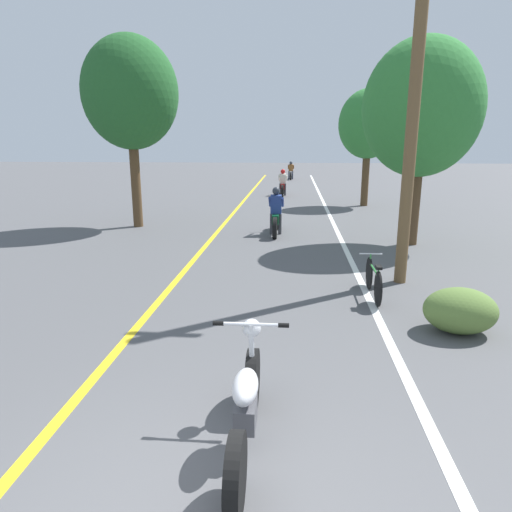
{
  "coord_description": "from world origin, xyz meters",
  "views": [
    {
      "loc": [
        0.73,
        -2.61,
        2.87
      ],
      "look_at": [
        0.1,
        5.14,
        0.9
      ],
      "focal_mm": 32.0,
      "sensor_mm": 36.0,
      "label": 1
    }
  ],
  "objects_px": {
    "roadside_tree_left": "(130,94)",
    "bicycle_parked": "(374,279)",
    "roadside_tree_right_far": "(368,125)",
    "motorcycle_rider_lead": "(276,216)",
    "utility_pole": "(415,90)",
    "motorcycle_rider_far": "(291,172)",
    "motorcycle_rider_mid": "(283,185)",
    "motorcycle_foreground": "(246,406)",
    "roadside_tree_right_near": "(422,109)"
  },
  "relations": [
    {
      "from": "roadside_tree_left",
      "to": "bicycle_parked",
      "type": "xyz_separation_m",
      "value": [
        6.84,
        -6.79,
        -3.99
      ]
    },
    {
      "from": "roadside_tree_right_far",
      "to": "roadside_tree_left",
      "type": "xyz_separation_m",
      "value": [
        -8.52,
        -5.92,
        0.78
      ]
    },
    {
      "from": "utility_pole",
      "to": "motorcycle_rider_mid",
      "type": "height_order",
      "value": "utility_pole"
    },
    {
      "from": "roadside_tree_right_far",
      "to": "bicycle_parked",
      "type": "relative_size",
      "value": 3.11
    },
    {
      "from": "roadside_tree_right_far",
      "to": "bicycle_parked",
      "type": "distance_m",
      "value": 13.21
    },
    {
      "from": "roadside_tree_left",
      "to": "motorcycle_rider_mid",
      "type": "relative_size",
      "value": 3.04
    },
    {
      "from": "motorcycle_rider_far",
      "to": "motorcycle_rider_mid",
      "type": "bearing_deg",
      "value": -91.88
    },
    {
      "from": "roadside_tree_left",
      "to": "bicycle_parked",
      "type": "height_order",
      "value": "roadside_tree_left"
    },
    {
      "from": "utility_pole",
      "to": "motorcycle_foreground",
      "type": "height_order",
      "value": "utility_pole"
    },
    {
      "from": "roadside_tree_left",
      "to": "bicycle_parked",
      "type": "distance_m",
      "value": 10.43
    },
    {
      "from": "motorcycle_foreground",
      "to": "motorcycle_rider_lead",
      "type": "xyz_separation_m",
      "value": [
        -0.13,
        10.42,
        0.11
      ]
    },
    {
      "from": "utility_pole",
      "to": "motorcycle_rider_mid",
      "type": "bearing_deg",
      "value": 100.42
    },
    {
      "from": "roadside_tree_right_near",
      "to": "motorcycle_rider_lead",
      "type": "relative_size",
      "value": 2.62
    },
    {
      "from": "motorcycle_rider_lead",
      "to": "motorcycle_rider_far",
      "type": "xyz_separation_m",
      "value": [
        0.31,
        21.31,
        -0.04
      ]
    },
    {
      "from": "roadside_tree_right_far",
      "to": "motorcycle_rider_lead",
      "type": "xyz_separation_m",
      "value": [
        -3.74,
        -6.83,
        -3.0
      ]
    },
    {
      "from": "motorcycle_foreground",
      "to": "bicycle_parked",
      "type": "xyz_separation_m",
      "value": [
        1.94,
        4.55,
        -0.1
      ]
    },
    {
      "from": "motorcycle_rider_lead",
      "to": "motorcycle_rider_mid",
      "type": "distance_m",
      "value": 10.55
    },
    {
      "from": "utility_pole",
      "to": "motorcycle_rider_far",
      "type": "distance_m",
      "value": 26.51
    },
    {
      "from": "motorcycle_rider_lead",
      "to": "bicycle_parked",
      "type": "distance_m",
      "value": 6.23
    },
    {
      "from": "motorcycle_rider_far",
      "to": "bicycle_parked",
      "type": "distance_m",
      "value": 27.24
    },
    {
      "from": "utility_pole",
      "to": "roadside_tree_left",
      "type": "distance_m",
      "value": 9.54
    },
    {
      "from": "motorcycle_foreground",
      "to": "motorcycle_rider_far",
      "type": "bearing_deg",
      "value": 89.68
    },
    {
      "from": "utility_pole",
      "to": "motorcycle_foreground",
      "type": "xyz_separation_m",
      "value": [
        -2.66,
        -5.55,
        -3.35
      ]
    },
    {
      "from": "roadside_tree_left",
      "to": "motorcycle_foreground",
      "type": "xyz_separation_m",
      "value": [
        4.9,
        -11.33,
        -3.89
      ]
    },
    {
      "from": "motorcycle_rider_mid",
      "to": "bicycle_parked",
      "type": "height_order",
      "value": "motorcycle_rider_mid"
    },
    {
      "from": "roadside_tree_right_far",
      "to": "motorcycle_rider_lead",
      "type": "bearing_deg",
      "value": -118.74
    },
    {
      "from": "roadside_tree_right_near",
      "to": "bicycle_parked",
      "type": "bearing_deg",
      "value": -111.4
    },
    {
      "from": "roadside_tree_right_far",
      "to": "utility_pole",
      "type": "bearing_deg",
      "value": -94.66
    },
    {
      "from": "roadside_tree_right_near",
      "to": "motorcycle_rider_lead",
      "type": "bearing_deg",
      "value": 163.15
    },
    {
      "from": "motorcycle_foreground",
      "to": "motorcycle_rider_far",
      "type": "distance_m",
      "value": 31.73
    },
    {
      "from": "roadside_tree_right_far",
      "to": "roadside_tree_left",
      "type": "height_order",
      "value": "roadside_tree_left"
    },
    {
      "from": "motorcycle_rider_mid",
      "to": "bicycle_parked",
      "type": "relative_size",
      "value": 1.24
    },
    {
      "from": "roadside_tree_left",
      "to": "bicycle_parked",
      "type": "relative_size",
      "value": 3.77
    },
    {
      "from": "roadside_tree_right_far",
      "to": "roadside_tree_left",
      "type": "bearing_deg",
      "value": -145.22
    },
    {
      "from": "utility_pole",
      "to": "motorcycle_rider_lead",
      "type": "bearing_deg",
      "value": 119.78
    },
    {
      "from": "motorcycle_foreground",
      "to": "motorcycle_rider_lead",
      "type": "relative_size",
      "value": 1.02
    },
    {
      "from": "motorcycle_rider_mid",
      "to": "motorcycle_rider_far",
      "type": "height_order",
      "value": "motorcycle_rider_mid"
    },
    {
      "from": "roadside_tree_right_far",
      "to": "bicycle_parked",
      "type": "height_order",
      "value": "roadside_tree_right_far"
    },
    {
      "from": "roadside_tree_left",
      "to": "motorcycle_rider_mid",
      "type": "distance_m",
      "value": 11.39
    },
    {
      "from": "roadside_tree_left",
      "to": "bicycle_parked",
      "type": "bearing_deg",
      "value": -44.77
    },
    {
      "from": "motorcycle_foreground",
      "to": "bicycle_parked",
      "type": "relative_size",
      "value": 1.32
    },
    {
      "from": "roadside_tree_right_far",
      "to": "motorcycle_foreground",
      "type": "xyz_separation_m",
      "value": [
        -3.62,
        -17.25,
        -3.11
      ]
    },
    {
      "from": "roadside_tree_right_near",
      "to": "roadside_tree_left",
      "type": "bearing_deg",
      "value": 166.43
    },
    {
      "from": "roadside_tree_right_far",
      "to": "motorcycle_rider_far",
      "type": "xyz_separation_m",
      "value": [
        -3.44,
        14.48,
        -3.04
      ]
    },
    {
      "from": "motorcycle_rider_far",
      "to": "motorcycle_rider_lead",
      "type": "bearing_deg",
      "value": -90.82
    },
    {
      "from": "roadside_tree_left",
      "to": "motorcycle_rider_lead",
      "type": "height_order",
      "value": "roadside_tree_left"
    },
    {
      "from": "utility_pole",
      "to": "motorcycle_rider_far",
      "type": "xyz_separation_m",
      "value": [
        -2.48,
        26.19,
        -3.28
      ]
    },
    {
      "from": "motorcycle_rider_mid",
      "to": "roadside_tree_right_far",
      "type": "bearing_deg",
      "value": -44.5
    },
    {
      "from": "roadside_tree_right_far",
      "to": "roadside_tree_left",
      "type": "relative_size",
      "value": 0.83
    },
    {
      "from": "roadside_tree_right_far",
      "to": "motorcycle_rider_lead",
      "type": "height_order",
      "value": "roadside_tree_right_far"
    }
  ]
}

